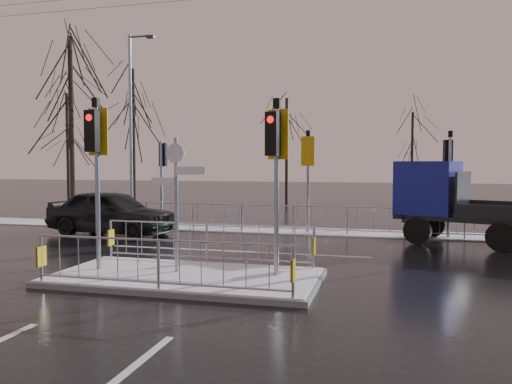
% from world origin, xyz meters
% --- Properties ---
extents(ground, '(120.00, 120.00, 0.00)m').
position_xyz_m(ground, '(0.00, 0.00, 0.00)').
color(ground, black).
rests_on(ground, ground).
extents(snow_verge, '(30.00, 2.00, 0.04)m').
position_xyz_m(snow_verge, '(0.00, 8.60, 0.02)').
color(snow_verge, white).
rests_on(snow_verge, ground).
extents(lane_markings, '(8.00, 11.38, 0.01)m').
position_xyz_m(lane_markings, '(0.00, -0.33, 0.00)').
color(lane_markings, silver).
rests_on(lane_markings, ground).
extents(traffic_island, '(6.00, 3.04, 4.15)m').
position_xyz_m(traffic_island, '(-0.01, 0.01, 0.39)').
color(traffic_island, '#61625D').
rests_on(traffic_island, ground).
extents(far_kerb_fixtures, '(18.00, 0.65, 3.83)m').
position_xyz_m(far_kerb_fixtures, '(0.29, 8.09, 1.02)').
color(far_kerb_fixtures, '#8E939B').
rests_on(far_kerb_fixtures, ground).
extents(car_far_lane, '(5.11, 2.55, 1.67)m').
position_xyz_m(car_far_lane, '(-5.44, 6.02, 0.84)').
color(car_far_lane, black).
rests_on(car_far_lane, ground).
extents(flatbed_truck, '(6.20, 3.91, 2.70)m').
position_xyz_m(flatbed_truck, '(6.53, 7.16, 1.44)').
color(flatbed_truck, black).
rests_on(flatbed_truck, ground).
extents(tree_near_a, '(4.75, 4.75, 8.97)m').
position_xyz_m(tree_near_a, '(-10.50, 11.00, 6.11)').
color(tree_near_a, black).
rests_on(tree_near_a, ground).
extents(tree_near_b, '(4.00, 4.00, 7.55)m').
position_xyz_m(tree_near_b, '(-8.00, 12.50, 5.15)').
color(tree_near_b, black).
rests_on(tree_near_b, ground).
extents(tree_near_c, '(3.50, 3.50, 6.61)m').
position_xyz_m(tree_near_c, '(-12.50, 13.50, 4.50)').
color(tree_near_c, black).
rests_on(tree_near_c, ground).
extents(tree_far_a, '(3.75, 3.75, 7.08)m').
position_xyz_m(tree_far_a, '(-2.00, 22.00, 4.82)').
color(tree_far_a, black).
rests_on(tree_far_a, ground).
extents(tree_far_b, '(3.25, 3.25, 6.14)m').
position_xyz_m(tree_far_b, '(6.00, 24.00, 4.18)').
color(tree_far_b, black).
rests_on(tree_far_b, ground).
extents(street_lamp_left, '(1.25, 0.18, 8.20)m').
position_xyz_m(street_lamp_left, '(-6.43, 9.50, 4.49)').
color(street_lamp_left, '#8E939B').
rests_on(street_lamp_left, ground).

